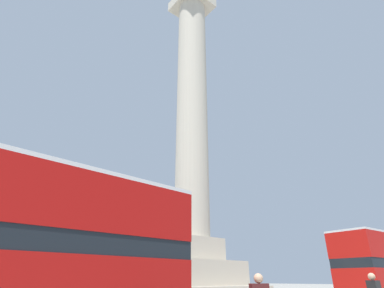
% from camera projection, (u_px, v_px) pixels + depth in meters
% --- Properties ---
extents(monument_column, '(6.32, 6.32, 24.80)m').
position_uv_depth(monument_column, '(192.00, 167.00, 19.64)').
color(monument_column, '#BCB29E').
rests_on(monument_column, ground_plane).
extents(bus_b, '(10.32, 3.51, 4.33)m').
position_uv_depth(bus_b, '(2.00, 241.00, 7.23)').
color(bus_b, '#A80F0C').
rests_on(bus_b, ground_plane).
extents(street_lamp, '(0.42, 0.42, 5.91)m').
position_uv_depth(street_lamp, '(157.00, 238.00, 14.00)').
color(street_lamp, black).
rests_on(street_lamp, ground_plane).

